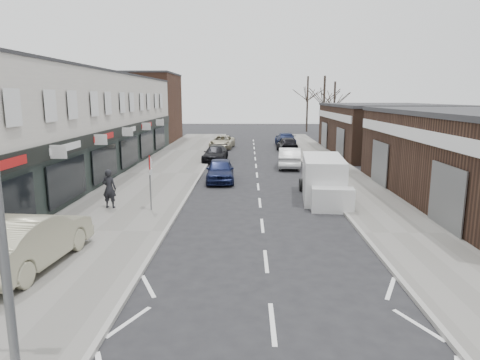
{
  "coord_description": "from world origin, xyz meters",
  "views": [
    {
      "loc": [
        -0.6,
        -7.51,
        5.4
      ],
      "look_at": [
        -0.88,
        6.82,
        2.6
      ],
      "focal_mm": 32.0,
      "sensor_mm": 36.0,
      "label": 1
    }
  ],
  "objects_px": {
    "parked_car_right_a": "(290,158)",
    "parked_car_right_b": "(287,144)",
    "pedestrian": "(109,189)",
    "parked_car_left_b": "(215,154)",
    "street_lamp": "(2,146)",
    "parked_car_right_c": "(285,139)",
    "white_van": "(323,180)",
    "parked_car_left_a": "(220,170)",
    "parked_car_left_c": "(222,142)",
    "warning_sign": "(150,167)",
    "sedan_on_pavement": "(29,240)"
  },
  "relations": [
    {
      "from": "parked_car_right_a",
      "to": "parked_car_right_b",
      "type": "xyz_separation_m",
      "value": [
        0.65,
        9.46,
        -0.01
      ]
    },
    {
      "from": "pedestrian",
      "to": "parked_car_left_b",
      "type": "bearing_deg",
      "value": -94.96
    },
    {
      "from": "street_lamp",
      "to": "pedestrian",
      "type": "distance_m",
      "value": 13.96
    },
    {
      "from": "parked_car_left_b",
      "to": "parked_car_right_b",
      "type": "height_order",
      "value": "parked_car_right_b"
    },
    {
      "from": "parked_car_right_a",
      "to": "parked_car_right_c",
      "type": "relative_size",
      "value": 0.9
    },
    {
      "from": "white_van",
      "to": "parked_car_right_a",
      "type": "bearing_deg",
      "value": 99.8
    },
    {
      "from": "street_lamp",
      "to": "parked_car_right_c",
      "type": "distance_m",
      "value": 41.87
    },
    {
      "from": "parked_car_left_a",
      "to": "parked_car_left_c",
      "type": "relative_size",
      "value": 0.88
    },
    {
      "from": "parked_car_right_c",
      "to": "parked_car_left_c",
      "type": "bearing_deg",
      "value": 19.57
    },
    {
      "from": "pedestrian",
      "to": "parked_car_right_c",
      "type": "relative_size",
      "value": 0.36
    },
    {
      "from": "warning_sign",
      "to": "pedestrian",
      "type": "xyz_separation_m",
      "value": [
        -2.13,
        0.41,
        -1.14
      ]
    },
    {
      "from": "white_van",
      "to": "parked_car_left_c",
      "type": "relative_size",
      "value": 1.21
    },
    {
      "from": "white_van",
      "to": "parked_car_left_a",
      "type": "height_order",
      "value": "white_van"
    },
    {
      "from": "street_lamp",
      "to": "parked_car_left_a",
      "type": "bearing_deg",
      "value": 84.11
    },
    {
      "from": "parked_car_right_a",
      "to": "parked_car_right_b",
      "type": "height_order",
      "value": "parked_car_right_a"
    },
    {
      "from": "parked_car_left_c",
      "to": "parked_car_right_a",
      "type": "bearing_deg",
      "value": -58.79
    },
    {
      "from": "street_lamp",
      "to": "parked_car_right_c",
      "type": "height_order",
      "value": "street_lamp"
    },
    {
      "from": "sedan_on_pavement",
      "to": "parked_car_left_c",
      "type": "distance_m",
      "value": 32.74
    },
    {
      "from": "parked_car_right_c",
      "to": "parked_car_right_b",
      "type": "bearing_deg",
      "value": 87.11
    },
    {
      "from": "street_lamp",
      "to": "pedestrian",
      "type": "height_order",
      "value": "street_lamp"
    },
    {
      "from": "parked_car_right_a",
      "to": "parked_car_right_c",
      "type": "bearing_deg",
      "value": -88.3
    },
    {
      "from": "sedan_on_pavement",
      "to": "parked_car_right_b",
      "type": "relative_size",
      "value": 1.17
    },
    {
      "from": "white_van",
      "to": "pedestrian",
      "type": "height_order",
      "value": "white_van"
    },
    {
      "from": "parked_car_left_a",
      "to": "parked_car_right_b",
      "type": "xyz_separation_m",
      "value": [
        5.67,
        15.25,
        0.01
      ]
    },
    {
      "from": "parked_car_right_b",
      "to": "parked_car_right_c",
      "type": "height_order",
      "value": "parked_car_right_b"
    },
    {
      "from": "white_van",
      "to": "parked_car_right_b",
      "type": "relative_size",
      "value": 1.34
    },
    {
      "from": "pedestrian",
      "to": "parked_car_right_b",
      "type": "distance_m",
      "value": 24.77
    },
    {
      "from": "parked_car_left_a",
      "to": "parked_car_left_b",
      "type": "relative_size",
      "value": 0.97
    },
    {
      "from": "parked_car_left_c",
      "to": "parked_car_right_b",
      "type": "distance_m",
      "value": 7.21
    },
    {
      "from": "parked_car_left_b",
      "to": "parked_car_right_c",
      "type": "relative_size",
      "value": 0.87
    },
    {
      "from": "pedestrian",
      "to": "street_lamp",
      "type": "bearing_deg",
      "value": 110.58
    },
    {
      "from": "warning_sign",
      "to": "pedestrian",
      "type": "bearing_deg",
      "value": 168.98
    },
    {
      "from": "warning_sign",
      "to": "parked_car_left_b",
      "type": "bearing_deg",
      "value": 83.84
    },
    {
      "from": "parked_car_left_b",
      "to": "parked_car_left_c",
      "type": "xyz_separation_m",
      "value": [
        0.0,
        9.34,
        0.03
      ]
    },
    {
      "from": "pedestrian",
      "to": "parked_car_left_c",
      "type": "relative_size",
      "value": 0.38
    },
    {
      "from": "parked_car_left_b",
      "to": "white_van",
      "type": "bearing_deg",
      "value": -58.77
    },
    {
      "from": "parked_car_left_b",
      "to": "parked_car_left_c",
      "type": "height_order",
      "value": "parked_car_left_c"
    },
    {
      "from": "parked_car_left_c",
      "to": "sedan_on_pavement",
      "type": "bearing_deg",
      "value": -92.0
    },
    {
      "from": "warning_sign",
      "to": "parked_car_right_c",
      "type": "xyz_separation_m",
      "value": [
        8.66,
        28.11,
        -1.45
      ]
    },
    {
      "from": "parked_car_left_a",
      "to": "parked_car_left_b",
      "type": "xyz_separation_m",
      "value": [
        -0.98,
        8.71,
        -0.09
      ]
    },
    {
      "from": "pedestrian",
      "to": "parked_car_right_c",
      "type": "bearing_deg",
      "value": -102.49
    },
    {
      "from": "street_lamp",
      "to": "parked_car_right_a",
      "type": "xyz_separation_m",
      "value": [
        7.12,
        26.18,
        -3.85
      ]
    },
    {
      "from": "parked_car_right_a",
      "to": "warning_sign",
      "type": "bearing_deg",
      "value": 65.11
    },
    {
      "from": "sedan_on_pavement",
      "to": "parked_car_right_b",
      "type": "height_order",
      "value": "sedan_on_pavement"
    },
    {
      "from": "sedan_on_pavement",
      "to": "parked_car_right_a",
      "type": "xyz_separation_m",
      "value": [
        10.07,
        20.22,
        -0.21
      ]
    },
    {
      "from": "white_van",
      "to": "street_lamp",
      "type": "bearing_deg",
      "value": -111.34
    },
    {
      "from": "sedan_on_pavement",
      "to": "pedestrian",
      "type": "height_order",
      "value": "pedestrian"
    },
    {
      "from": "parked_car_left_c",
      "to": "parked_car_right_c",
      "type": "height_order",
      "value": "parked_car_right_c"
    },
    {
      "from": "warning_sign",
      "to": "parked_car_right_a",
      "type": "xyz_separation_m",
      "value": [
        7.76,
        13.38,
        -1.43
      ]
    },
    {
      "from": "parked_car_left_b",
      "to": "parked_car_right_c",
      "type": "height_order",
      "value": "parked_car_right_c"
    }
  ]
}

